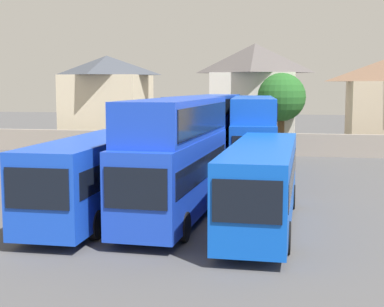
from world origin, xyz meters
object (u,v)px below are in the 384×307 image
house_terrace_left (107,99)px  bus_5 (253,131)px  tree_behind_wall (282,98)px  bus_3 (262,180)px  bus_1 (98,172)px  house_terrace_centre (254,94)px  bus_2 (176,152)px  bus_4 (205,129)px

house_terrace_left → bus_5: bearing=-46.4°
bus_5 → tree_behind_wall: size_ratio=1.82×
house_terrace_left → tree_behind_wall: size_ratio=1.26×
bus_3 → bus_5: (-1.44, 13.36, 0.87)m
bus_1 → tree_behind_wall: size_ratio=1.74×
house_terrace_centre → tree_behind_wall: 5.36m
bus_1 → house_terrace_centre: house_terrace_centre is taller
bus_2 → tree_behind_wall: 25.55m
bus_2 → bus_5: size_ratio=0.87×
bus_2 → house_terrace_left: bearing=-153.5°
house_terrace_centre → bus_2: bearing=-91.7°
house_terrace_centre → bus_4: bearing=-96.3°
bus_5 → house_terrace_left: (-15.17, 15.96, 1.52)m
bus_1 → bus_2: size_ratio=1.10×
house_terrace_centre → bus_3: bearing=-84.9°
bus_3 → tree_behind_wall: tree_behind_wall is taller
bus_4 → tree_behind_wall: 13.02m
house_terrace_centre → tree_behind_wall: house_terrace_centre is taller
bus_2 → bus_4: bus_2 is taller
bus_4 → house_terrace_left: 19.75m
bus_1 → bus_3: bearing=86.3°
bus_5 → tree_behind_wall: tree_behind_wall is taller
bus_2 → bus_3: (3.62, -0.58, -0.96)m
bus_4 → house_terrace_left: size_ratio=1.44×
bus_3 → house_terrace_centre: bearing=-174.2°
bus_1 → bus_2: bus_2 is taller
bus_5 → house_terrace_left: size_ratio=1.44×
bus_3 → house_terrace_centre: 30.75m
bus_2 → bus_4: size_ratio=0.87×
bus_2 → tree_behind_wall: bearing=174.2°
bus_3 → tree_behind_wall: bearing=-179.1°
bus_3 → bus_2: bearing=-98.4°
bus_3 → bus_1: bearing=-93.0°
bus_5 → tree_behind_wall: 12.67m
bus_2 → house_terrace_centre: bearing=-179.5°
bus_4 → bus_5: bearing=87.8°
bus_2 → house_terrace_left: house_terrace_left is taller
bus_2 → bus_4: bearing=-173.7°
bus_1 → bus_2: 3.52m
bus_1 → bus_5: bus_5 is taller
tree_behind_wall → bus_5: bearing=-96.2°
bus_4 → tree_behind_wall: size_ratio=1.82×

